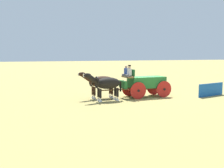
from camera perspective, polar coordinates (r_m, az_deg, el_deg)
The scene contains 5 objects.
ground_plane at distance 22.55m, azimuth 7.37°, elevation -2.71°, with size 220.00×220.00×0.00m, color #9E8C4C.
show_wagon at distance 22.31m, azimuth 7.01°, elevation 0.30°, with size 5.96×1.86×2.70m.
draft_horse_near at distance 20.22m, azimuth -1.27°, elevation 0.01°, with size 3.05×0.91×2.16m.
draft_horse_off at distance 21.44m, azimuth -2.45°, elevation 0.37°, with size 3.19×0.93×2.16m.
sponsor_banner at distance 24.14m, azimuth 20.44°, elevation -1.14°, with size 3.20×0.06×1.10m, color #1959B2.
Camera 1 is at (10.50, 19.63, 3.58)m, focal length 42.69 mm.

